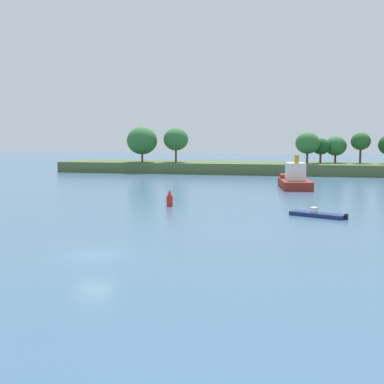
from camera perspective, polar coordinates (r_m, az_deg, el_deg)
name	(u,v)px	position (r m, az deg, el deg)	size (l,w,h in m)	color
ground_plane	(94,255)	(34.32, -11.05, -7.01)	(400.00, 400.00, 0.00)	#3D607F
treeline_island	(247,160)	(108.77, 6.28, 3.58)	(78.12, 13.72, 9.86)	#4C6038
fishing_skiff	(318,214)	(50.83, 14.10, -2.49)	(5.59, 3.70, 0.89)	navy
tugboat	(295,180)	(77.69, 11.59, 1.38)	(5.51, 9.82, 5.10)	maroon
channel_buoy_red	(170,199)	(56.56, -2.56, -0.82)	(0.70, 0.70, 1.90)	red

